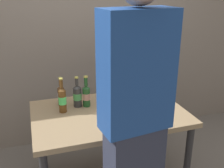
{
  "coord_description": "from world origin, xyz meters",
  "views": [
    {
      "loc": [
        -0.61,
        -1.98,
        1.76
      ],
      "look_at": [
        0.03,
        0.0,
        0.99
      ],
      "focal_mm": 42.42,
      "sensor_mm": 36.0,
      "label": 1
    }
  ],
  "objects_px": {
    "laptop": "(127,97)",
    "beer_bottle_brown": "(61,95)",
    "person_figure": "(135,121)",
    "beer_bottle_green": "(77,95)",
    "beer_bottle_dark": "(62,99)",
    "beer_bottle_amber": "(86,95)"
  },
  "relations": [
    {
      "from": "laptop",
      "to": "beer_bottle_dark",
      "type": "height_order",
      "value": "beer_bottle_dark"
    },
    {
      "from": "person_figure",
      "to": "beer_bottle_dark",
      "type": "bearing_deg",
      "value": 112.85
    },
    {
      "from": "beer_bottle_brown",
      "to": "person_figure",
      "type": "xyz_separation_m",
      "value": [
        0.33,
        -0.94,
        0.16
      ]
    },
    {
      "from": "person_figure",
      "to": "beer_bottle_brown",
      "type": "bearing_deg",
      "value": 109.31
    },
    {
      "from": "beer_bottle_green",
      "to": "beer_bottle_brown",
      "type": "bearing_deg",
      "value": 153.33
    },
    {
      "from": "beer_bottle_amber",
      "to": "beer_bottle_green",
      "type": "bearing_deg",
      "value": 165.58
    },
    {
      "from": "beer_bottle_brown",
      "to": "beer_bottle_dark",
      "type": "height_order",
      "value": "beer_bottle_dark"
    },
    {
      "from": "laptop",
      "to": "beer_bottle_brown",
      "type": "xyz_separation_m",
      "value": [
        -0.6,
        0.1,
        0.06
      ]
    },
    {
      "from": "laptop",
      "to": "beer_bottle_brown",
      "type": "distance_m",
      "value": 0.61
    },
    {
      "from": "beer_bottle_amber",
      "to": "beer_bottle_dark",
      "type": "bearing_deg",
      "value": -166.34
    },
    {
      "from": "laptop",
      "to": "beer_bottle_green",
      "type": "height_order",
      "value": "beer_bottle_green"
    },
    {
      "from": "beer_bottle_brown",
      "to": "beer_bottle_dark",
      "type": "xyz_separation_m",
      "value": [
        -0.01,
        -0.14,
        0.02
      ]
    },
    {
      "from": "person_figure",
      "to": "beer_bottle_green",
      "type": "bearing_deg",
      "value": 102.5
    },
    {
      "from": "beer_bottle_brown",
      "to": "person_figure",
      "type": "height_order",
      "value": "person_figure"
    },
    {
      "from": "laptop",
      "to": "beer_bottle_amber",
      "type": "height_order",
      "value": "beer_bottle_amber"
    },
    {
      "from": "laptop",
      "to": "beer_bottle_green",
      "type": "distance_m",
      "value": 0.47
    },
    {
      "from": "beer_bottle_amber",
      "to": "person_figure",
      "type": "distance_m",
      "value": 0.87
    },
    {
      "from": "beer_bottle_green",
      "to": "person_figure",
      "type": "xyz_separation_m",
      "value": [
        0.19,
        -0.87,
        0.15
      ]
    },
    {
      "from": "beer_bottle_dark",
      "to": "person_figure",
      "type": "height_order",
      "value": "person_figure"
    },
    {
      "from": "beer_bottle_green",
      "to": "beer_bottle_dark",
      "type": "distance_m",
      "value": 0.16
    },
    {
      "from": "laptop",
      "to": "person_figure",
      "type": "height_order",
      "value": "person_figure"
    },
    {
      "from": "beer_bottle_brown",
      "to": "beer_bottle_green",
      "type": "bearing_deg",
      "value": -26.67
    }
  ]
}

